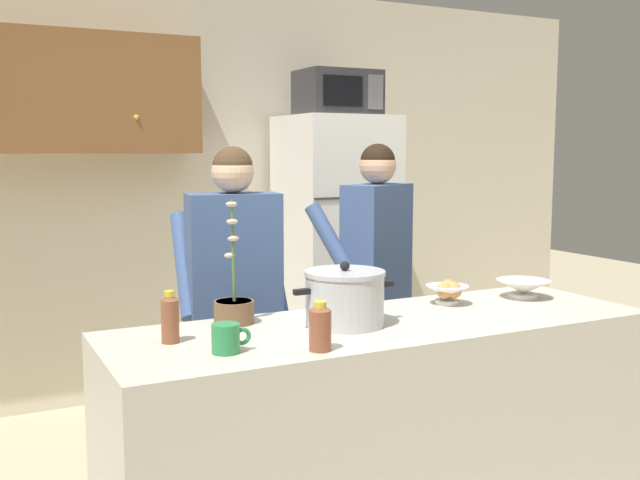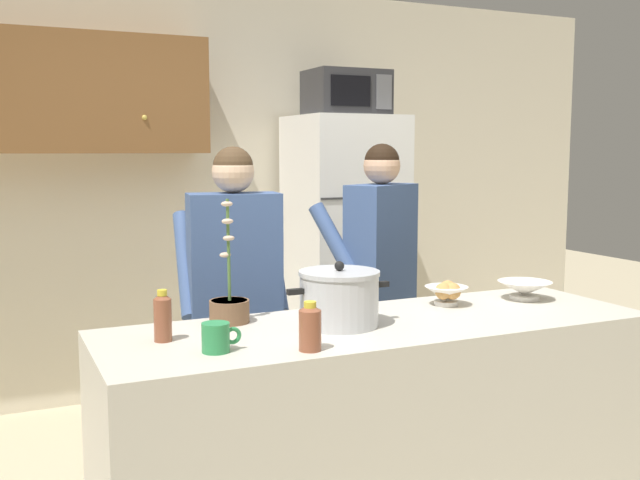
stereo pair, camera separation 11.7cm
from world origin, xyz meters
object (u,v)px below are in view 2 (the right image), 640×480
Objects in this scene: person_near_pot at (234,282)px; potted_orchid at (229,305)px; bottle_near_edge at (163,316)px; bottle_mid_counter at (310,327)px; coffee_mug at (217,337)px; person_by_sink at (379,262)px; microwave at (346,93)px; bread_bowl at (447,293)px; empty_bowl at (525,289)px; cooking_pot at (339,298)px; refrigerator at (344,255)px.

person_near_pot reaches higher than potted_orchid.
bottle_mid_counter is (0.41, -0.31, -0.01)m from bottle_near_edge.
coffee_mug is at bearing -113.35° from potted_orchid.
person_near_pot is 9.80× the size of bottle_mid_counter.
coffee_mug is (-1.19, -1.06, -0.02)m from person_by_sink.
potted_orchid is (0.16, 0.37, 0.02)m from coffee_mug.
person_near_pot is (-1.11, -1.10, -0.94)m from microwave.
microwave is 1.03× the size of potted_orchid.
potted_orchid is (-0.91, 0.09, 0.01)m from bread_bowl.
person_by_sink reaches higher than empty_bowl.
coffee_mug is at bearing -138.25° from person_by_sink.
person_by_sink is 6.87× the size of empty_bowl.
coffee_mug is (-0.51, -0.16, -0.06)m from cooking_pot.
bottle_near_edge is at bearing 121.92° from coffee_mug.
cooking_pot is 0.64m from bottle_near_edge.
person_near_pot is 6.80× the size of empty_bowl.
microwave reaches higher than person_near_pot.
microwave reaches higher than refrigerator.
potted_orchid is at bearing 30.33° from bottle_near_edge.
bottle_mid_counter is 0.35× the size of potted_orchid.
person_near_pot is 1.27m from empty_bowl.
microwave is 0.30× the size of person_by_sink.
cooking_pot is at bearing -76.31° from person_near_pot.
empty_bowl is at bearing -89.88° from microwave.
microwave is at bearing -89.93° from refrigerator.
refrigerator reaches higher than bottle_mid_counter.
person_by_sink is at bearing 33.82° from potted_orchid.
coffee_mug is 0.73× the size of bread_bowl.
refrigerator is 9.83× the size of bread_bowl.
coffee_mug is 1.47m from empty_bowl.
microwave is at bearing 60.64° from bottle_mid_counter.
refrigerator reaches higher than bottle_near_edge.
microwave is 2.66× the size of bread_bowl.
bottle_near_edge reaches higher than bread_bowl.
microwave reaches higher than bottle_mid_counter.
coffee_mug is 0.30m from bottle_mid_counter.
microwave is 1.17× the size of cooking_pot.
bread_bowl is at bearing -102.31° from refrigerator.
refrigerator is 2.46m from coffee_mug.
potted_orchid reaches higher than cooking_pot.
bottle_mid_counter is (-0.23, -0.27, -0.02)m from cooking_pot.
empty_bowl is (1.45, 0.25, -0.00)m from coffee_mug.
refrigerator is at bearing 90.12° from empty_bowl.
cooking_pot is at bearing -126.71° from person_by_sink.
microwave is 2.55m from bottle_mid_counter.
person_by_sink is 0.78m from bread_bowl.
refrigerator is 1.74m from empty_bowl.
coffee_mug is 0.28× the size of potted_orchid.
bottle_near_edge is at bearing -178.45° from empty_bowl.
microwave is at bearing 48.25° from bottle_near_edge.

